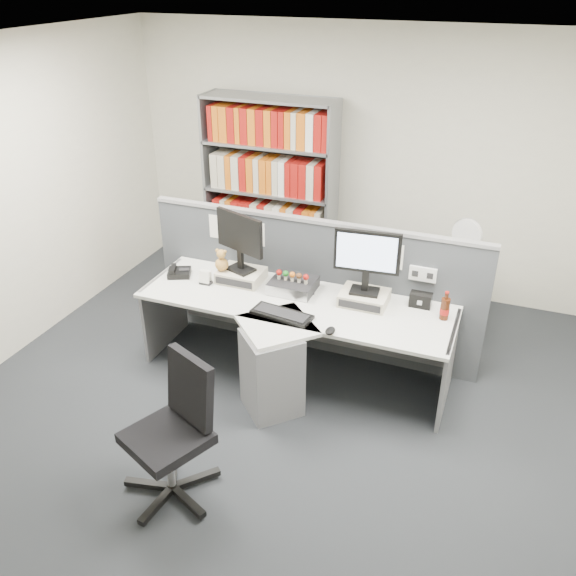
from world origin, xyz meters
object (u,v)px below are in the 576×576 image
at_px(desk_calendar, 206,278).
at_px(filing_cabinet, 457,300).
at_px(desk_phone, 179,272).
at_px(keyboard, 282,314).
at_px(desktop_pc, 293,285).
at_px(mouse, 330,331).
at_px(speaker, 421,300).
at_px(monitor_right, 367,257).
at_px(monitor_left, 240,237).
at_px(office_chair, 176,427).
at_px(cola_bottle, 445,309).
at_px(desk, 286,341).
at_px(desk_fan, 467,237).
at_px(shelving_unit, 270,195).

relative_size(desk_calendar, filing_cabinet, 0.18).
height_order(desk_phone, desk_calendar, desk_calendar).
xyz_separation_m(keyboard, desk_calendar, (-0.81, 0.27, 0.04)).
bearing_deg(desktop_pc, mouse, -46.60).
relative_size(mouse, desk_phone, 0.46).
distance_m(mouse, speaker, 0.85).
distance_m(monitor_right, keyboard, 0.81).
bearing_deg(monitor_right, monitor_left, 180.00).
xyz_separation_m(mouse, office_chair, (-0.67, -1.14, -0.21)).
bearing_deg(cola_bottle, mouse, -145.68).
bearing_deg(office_chair, desktop_pc, 83.96).
xyz_separation_m(desktop_pc, office_chair, (-0.18, -1.66, -0.24)).
relative_size(desk_phone, speaker, 1.42).
height_order(desk, speaker, speaker).
height_order(mouse, desk_fan, desk_fan).
bearing_deg(mouse, keyboard, 166.64).
relative_size(monitor_left, desk_calendar, 4.14).
xyz_separation_m(keyboard, filing_cabinet, (1.21, 1.45, -0.39)).
bearing_deg(desk_phone, monitor_left, 11.44).
bearing_deg(desk, speaker, 27.10).
bearing_deg(desk_phone, desktop_pc, 5.75).
bearing_deg(shelving_unit, desk_calendar, -87.37).
bearing_deg(mouse, desk_phone, 164.68).
distance_m(monitor_left, filing_cabinet, 2.18).
xyz_separation_m(desktop_pc, cola_bottle, (1.26, -0.01, 0.04)).
distance_m(monitor_right, desk_calendar, 1.42).
distance_m(mouse, cola_bottle, 0.92).
bearing_deg(keyboard, desk_fan, 50.06).
distance_m(filing_cabinet, desk_fan, 0.65).
distance_m(desktop_pc, shelving_unit, 1.70).
height_order(desk_phone, shelving_unit, shelving_unit).
bearing_deg(speaker, shelving_unit, 144.20).
distance_m(keyboard, shelving_unit, 2.11).
distance_m(monitor_right, filing_cabinet, 1.45).
height_order(monitor_left, keyboard, monitor_left).
xyz_separation_m(keyboard, shelving_unit, (-0.89, 1.90, 0.24)).
bearing_deg(cola_bottle, filing_cabinet, 88.83).
height_order(desk, cola_bottle, cola_bottle).
bearing_deg(office_chair, monitor_left, 100.46).
relative_size(desk_calendar, speaker, 0.72).
height_order(speaker, filing_cabinet, speaker).
bearing_deg(filing_cabinet, cola_bottle, -91.17).
distance_m(monitor_left, mouse, 1.18).
bearing_deg(cola_bottle, desktop_pc, 179.66).
bearing_deg(monitor_left, desk_fan, 29.94).
distance_m(desk_calendar, speaker, 1.82).
relative_size(speaker, filing_cabinet, 0.25).
bearing_deg(mouse, filing_cabinet, 63.25).
distance_m(keyboard, filing_cabinet, 1.93).
bearing_deg(speaker, cola_bottle, -32.14).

